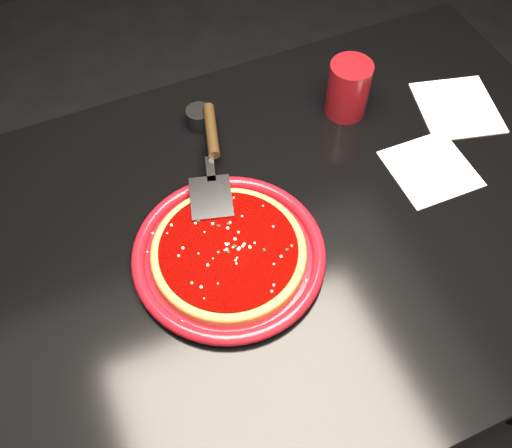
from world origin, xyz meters
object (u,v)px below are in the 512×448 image
Objects in this scene: plate at (229,254)px; pizza_server at (212,160)px; cup at (348,89)px; ramekin at (199,117)px; table at (276,323)px.

pizza_server reaches higher than plate.
cup is 0.28m from ramekin.
pizza_server is (0.04, 0.17, 0.03)m from plate.
ramekin is at bearing 98.66° from table.
cup is at bearing 33.36° from plate.
table is 25.24× the size of ramekin.
ramekin reaches higher than plate.
pizza_server is at bearing 112.36° from table.
pizza_server is at bearing -99.53° from ramekin.
table is at bearing 9.50° from plate.
plate is 6.45× the size of ramekin.
ramekin is at bearing 78.38° from plate.
ramekin is at bearing 164.00° from cup.
pizza_server reaches higher than table.
table is 0.45m from pizza_server.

